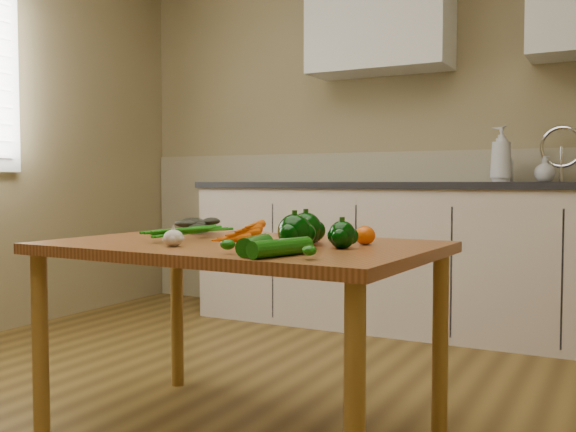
% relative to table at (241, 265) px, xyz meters
% --- Properties ---
extents(room, '(4.04, 5.04, 2.64)m').
position_rel_table_xyz_m(room, '(-0.15, -0.08, 0.63)').
color(room, brown).
rests_on(room, ground).
extents(counter_run, '(2.84, 0.64, 1.14)m').
position_rel_table_xyz_m(counter_run, '(0.06, 1.93, -0.16)').
color(counter_run, beige).
rests_on(counter_run, ground).
extents(upper_cabinets, '(2.15, 0.35, 0.70)m').
position_rel_table_xyz_m(upper_cabinets, '(0.36, 2.06, 1.33)').
color(upper_cabinets, silver).
rests_on(upper_cabinets, room).
extents(table, '(1.32, 0.88, 0.69)m').
position_rel_table_xyz_m(table, '(0.00, 0.00, 0.00)').
color(table, '#95562B').
rests_on(table, ground).
extents(soap_bottle_a, '(0.17, 0.17, 0.32)m').
position_rel_table_xyz_m(soap_bottle_a, '(0.52, 1.98, 0.44)').
color(soap_bottle_a, silver).
rests_on(soap_bottle_a, counter_run).
extents(soap_bottle_b, '(0.11, 0.11, 0.19)m').
position_rel_table_xyz_m(soap_bottle_b, '(0.52, 2.09, 0.38)').
color(soap_bottle_b, silver).
rests_on(soap_bottle_b, counter_run).
extents(soap_bottle_c, '(0.15, 0.15, 0.15)m').
position_rel_table_xyz_m(soap_bottle_c, '(0.75, 2.07, 0.36)').
color(soap_bottle_c, silver).
rests_on(soap_bottle_c, counter_run).
extents(carrot_bunch, '(0.25, 0.19, 0.06)m').
position_rel_table_xyz_m(carrot_bunch, '(-0.06, -0.00, 0.11)').
color(carrot_bunch, '#DD5A05').
rests_on(carrot_bunch, table).
extents(leafy_greens, '(0.18, 0.17, 0.09)m').
position_rel_table_xyz_m(leafy_greens, '(-0.34, 0.23, 0.12)').
color(leafy_greens, black).
rests_on(leafy_greens, table).
extents(garlic_bulb, '(0.06, 0.06, 0.05)m').
position_rel_table_xyz_m(garlic_bulb, '(-0.11, -0.23, 0.10)').
color(garlic_bulb, beige).
rests_on(garlic_bulb, table).
extents(pepper_a, '(0.11, 0.11, 0.11)m').
position_rel_table_xyz_m(pepper_a, '(0.24, 0.01, 0.13)').
color(pepper_a, black).
rests_on(pepper_a, table).
extents(pepper_b, '(0.08, 0.08, 0.08)m').
position_rel_table_xyz_m(pepper_b, '(0.39, -0.03, 0.12)').
color(pepper_b, black).
rests_on(pepper_b, table).
extents(pepper_c, '(0.11, 0.11, 0.11)m').
position_rel_table_xyz_m(pepper_c, '(0.26, -0.10, 0.13)').
color(pepper_c, black).
rests_on(pepper_c, table).
extents(tomato_a, '(0.07, 0.07, 0.06)m').
position_rel_table_xyz_m(tomato_a, '(0.22, 0.11, 0.11)').
color(tomato_a, '#860202').
rests_on(tomato_a, table).
extents(tomato_b, '(0.08, 0.08, 0.07)m').
position_rel_table_xyz_m(tomato_b, '(0.30, 0.17, 0.11)').
color(tomato_b, '#DA5105').
rests_on(tomato_b, table).
extents(tomato_c, '(0.07, 0.07, 0.06)m').
position_rel_table_xyz_m(tomato_c, '(0.41, 0.11, 0.11)').
color(tomato_c, '#DA5105').
rests_on(tomato_c, table).
extents(zucchini_a, '(0.11, 0.22, 0.05)m').
position_rel_table_xyz_m(zucchini_a, '(0.32, -0.31, 0.10)').
color(zucchini_a, '#0C4B08').
rests_on(zucchini_a, table).
extents(zucchini_b, '(0.09, 0.18, 0.06)m').
position_rel_table_xyz_m(zucchini_b, '(0.24, -0.31, 0.10)').
color(zucchini_b, '#0C4B08').
rests_on(zucchini_b, table).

